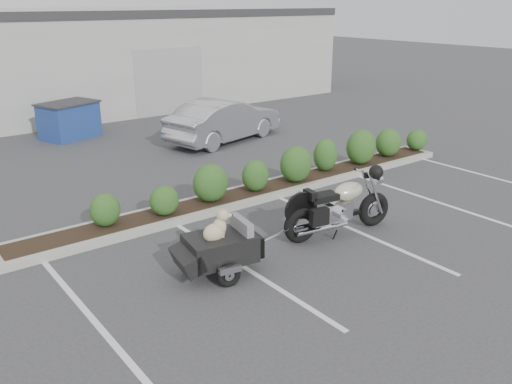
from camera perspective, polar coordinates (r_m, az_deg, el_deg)
ground at (r=10.69m, az=3.48°, el=-4.55°), size 90.00×90.00×0.00m
planter_kerb at (r=12.83m, az=0.50°, el=0.05°), size 12.00×1.00×0.15m
building at (r=25.30m, az=-22.99°, el=12.72°), size 26.00×10.00×4.00m
motorcycle at (r=10.64m, az=8.77°, el=-1.58°), size 2.46×0.98×1.42m
pet_trailer at (r=9.04m, az=-3.90°, el=-5.82°), size 1.99×1.13×1.17m
sedan at (r=17.70m, az=-3.37°, el=7.56°), size 4.41×2.42×1.38m
dumpster at (r=19.15m, az=-19.07°, el=7.19°), size 2.13×1.79×1.20m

